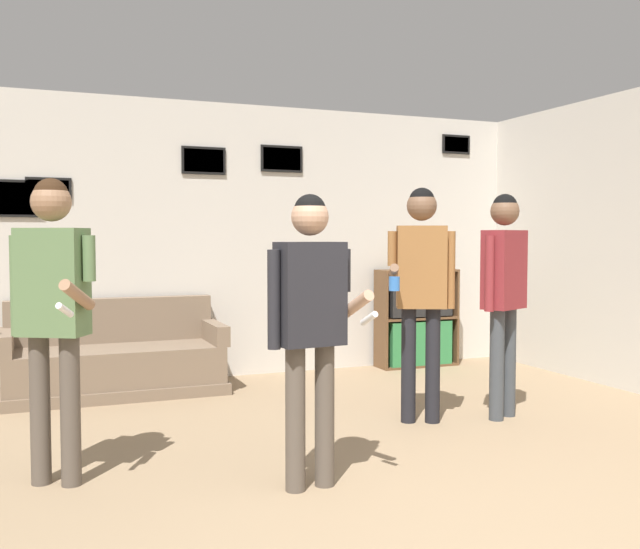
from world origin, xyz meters
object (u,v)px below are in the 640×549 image
(person_player_foreground_left, at_px, (53,297))
(person_spectator_near_bookshelf, at_px, (504,281))
(bookshelf, at_px, (417,318))
(drinking_cup, at_px, (402,265))
(person_player_foreground_center, at_px, (310,310))
(person_watcher_holding_cup, at_px, (421,278))
(couch, at_px, (115,362))

(person_player_foreground_left, bearing_deg, person_spectator_near_bookshelf, 5.42)
(bookshelf, relative_size, drinking_cup, 10.13)
(person_player_foreground_center, relative_size, person_spectator_near_bookshelf, 0.95)
(person_player_foreground_left, relative_size, person_spectator_near_bookshelf, 1.00)
(bookshelf, relative_size, person_player_foreground_left, 0.61)
(person_watcher_holding_cup, distance_m, person_spectator_near_bookshelf, 0.66)
(person_spectator_near_bookshelf, relative_size, drinking_cup, 16.68)
(person_player_foreground_left, height_order, person_watcher_holding_cup, person_watcher_holding_cup)
(bookshelf, height_order, person_player_foreground_left, person_player_foreground_left)
(person_player_foreground_left, xyz_separation_m, drinking_cup, (3.53, 2.49, 0.04))
(person_player_foreground_center, bearing_deg, bookshelf, 51.99)
(couch, distance_m, drinking_cup, 3.09)
(bookshelf, bearing_deg, person_player_foreground_left, -146.08)
(person_spectator_near_bookshelf, bearing_deg, person_watcher_holding_cup, 169.80)
(person_player_foreground_left, distance_m, person_watcher_holding_cup, 2.61)
(bookshelf, bearing_deg, person_spectator_near_bookshelf, -102.48)
(person_player_foreground_left, bearing_deg, couch, 76.51)
(person_player_foreground_left, relative_size, person_player_foreground_center, 1.06)
(bookshelf, bearing_deg, person_player_foreground_center, -128.01)
(person_watcher_holding_cup, xyz_separation_m, drinking_cup, (0.96, 2.07, 0.01))
(couch, height_order, bookshelf, bookshelf)
(couch, xyz_separation_m, bookshelf, (3.16, 0.20, 0.24))
(couch, height_order, person_player_foreground_left, person_player_foreground_left)
(person_watcher_holding_cup, height_order, person_spectator_near_bookshelf, person_watcher_holding_cup)
(person_player_foreground_center, distance_m, person_spectator_near_bookshelf, 2.11)
(couch, distance_m, bookshelf, 3.17)
(person_player_foreground_center, distance_m, drinking_cup, 3.79)
(drinking_cup, bearing_deg, couch, -176.11)
(bookshelf, bearing_deg, drinking_cup, 179.78)
(person_watcher_holding_cup, height_order, drinking_cup, person_watcher_holding_cup)
(person_watcher_holding_cup, distance_m, drinking_cup, 2.28)
(bookshelf, relative_size, person_spectator_near_bookshelf, 0.61)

